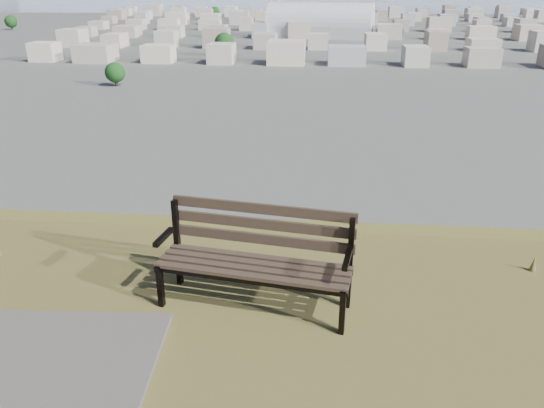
# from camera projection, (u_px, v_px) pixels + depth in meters

# --- Properties ---
(park_bench) EXTENTS (1.98, 0.91, 1.00)m
(park_bench) POSITION_uv_depth(u_px,v_px,m) (256.00, 253.00, 5.26)
(park_bench) COLOR #3D2E23
(park_bench) RESTS_ON hilltop_mesa
(arena) EXTENTS (60.33, 33.37, 24.10)m
(arena) POSITION_uv_depth(u_px,v_px,m) (320.00, 27.00, 292.64)
(arena) COLOR beige
(arena) RESTS_ON ground
(city_blocks) EXTENTS (395.00, 361.00, 7.00)m
(city_blocks) POSITION_uv_depth(u_px,v_px,m) (323.00, 20.00, 374.01)
(city_blocks) COLOR beige
(city_blocks) RESTS_ON ground
(city_trees) EXTENTS (406.52, 387.20, 9.98)m
(city_trees) POSITION_uv_depth(u_px,v_px,m) (277.00, 26.00, 306.40)
(city_trees) COLOR #34211A
(city_trees) RESTS_ON ground
(bay_water) EXTENTS (2400.00, 700.00, 0.12)m
(bay_water) POSITION_uv_depth(u_px,v_px,m) (324.00, 2.00, 839.85)
(bay_water) COLOR #97A9C0
(bay_water) RESTS_ON ground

